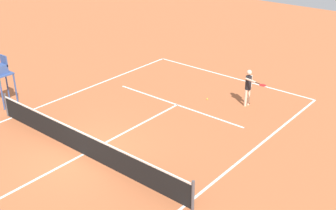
# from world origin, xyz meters

# --- Properties ---
(ground_plane) EXTENTS (60.00, 60.00, 0.00)m
(ground_plane) POSITION_xyz_m (0.00, 0.00, 0.00)
(ground_plane) COLOR #B76038
(court_lines) EXTENTS (9.73, 20.82, 0.01)m
(court_lines) POSITION_xyz_m (0.00, 0.00, 0.00)
(court_lines) COLOR white
(court_lines) RESTS_ON ground
(tennis_net) EXTENTS (10.33, 0.10, 1.07)m
(tennis_net) POSITION_xyz_m (0.00, 0.00, 0.50)
(tennis_net) COLOR #4C4C51
(tennis_net) RESTS_ON ground
(player_serving) EXTENTS (1.25, 0.81, 1.77)m
(player_serving) POSITION_xyz_m (-2.60, -7.72, 1.06)
(player_serving) COLOR beige
(player_serving) RESTS_ON ground
(tennis_ball) EXTENTS (0.07, 0.07, 0.07)m
(tennis_ball) POSITION_xyz_m (-0.76, -7.09, 0.03)
(tennis_ball) COLOR #CCE033
(tennis_ball) RESTS_ON ground
(umpire_chair) EXTENTS (0.80, 0.80, 2.41)m
(umpire_chair) POSITION_xyz_m (6.15, -0.61, 1.61)
(umpire_chair) COLOR #38518C
(umpire_chair) RESTS_ON ground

